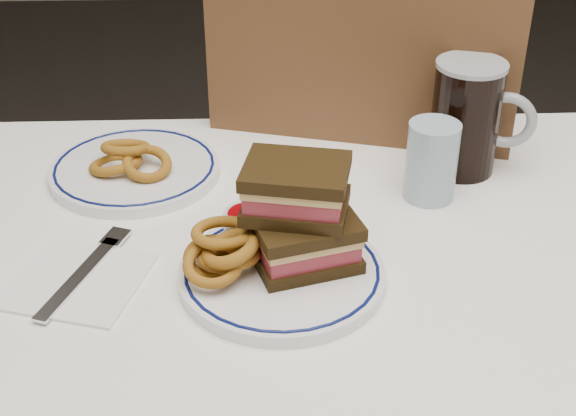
{
  "coord_description": "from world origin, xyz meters",
  "views": [
    {
      "loc": [
        -0.1,
        -0.75,
        1.31
      ],
      "look_at": [
        -0.08,
        0.02,
        0.83
      ],
      "focal_mm": 50.0,
      "sensor_mm": 36.0,
      "label": 1
    }
  ],
  "objects_px": {
    "reuben_sandwich": "(300,214)",
    "far_plate": "(135,169)",
    "chair_far": "(362,211)",
    "beer_mug": "(468,117)",
    "main_plate": "(282,274)"
  },
  "relations": [
    {
      "from": "reuben_sandwich",
      "to": "beer_mug",
      "type": "bearing_deg",
      "value": 43.72
    },
    {
      "from": "main_plate",
      "to": "beer_mug",
      "type": "bearing_deg",
      "value": 43.84
    },
    {
      "from": "reuben_sandwich",
      "to": "far_plate",
      "type": "relative_size",
      "value": 0.61
    },
    {
      "from": "chair_far",
      "to": "main_plate",
      "type": "height_order",
      "value": "chair_far"
    },
    {
      "from": "chair_far",
      "to": "far_plate",
      "type": "xyz_separation_m",
      "value": [
        -0.36,
        -0.22,
        0.22
      ]
    },
    {
      "from": "main_plate",
      "to": "beer_mug",
      "type": "relative_size",
      "value": 1.48
    },
    {
      "from": "reuben_sandwich",
      "to": "beer_mug",
      "type": "height_order",
      "value": "beer_mug"
    },
    {
      "from": "chair_far",
      "to": "far_plate",
      "type": "distance_m",
      "value": 0.48
    },
    {
      "from": "far_plate",
      "to": "beer_mug",
      "type": "bearing_deg",
      "value": 0.15
    },
    {
      "from": "beer_mug",
      "to": "reuben_sandwich",
      "type": "bearing_deg",
      "value": -136.28
    },
    {
      "from": "beer_mug",
      "to": "far_plate",
      "type": "bearing_deg",
      "value": -179.85
    },
    {
      "from": "chair_far",
      "to": "beer_mug",
      "type": "xyz_separation_m",
      "value": [
        0.11,
        -0.22,
        0.29
      ]
    },
    {
      "from": "beer_mug",
      "to": "far_plate",
      "type": "distance_m",
      "value": 0.47
    },
    {
      "from": "chair_far",
      "to": "reuben_sandwich",
      "type": "height_order",
      "value": "chair_far"
    },
    {
      "from": "reuben_sandwich",
      "to": "far_plate",
      "type": "distance_m",
      "value": 0.33
    }
  ]
}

